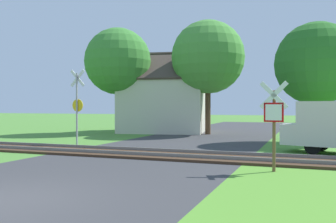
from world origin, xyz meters
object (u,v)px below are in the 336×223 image
Objects in this scene: crossing_sign_far at (77,103)px; tree_center at (208,57)px; stop_sign_near at (274,119)px; tree_right at (317,64)px; house at (164,104)px; tree_left at (118,61)px.

tree_center reaches higher than crossing_sign_far.
stop_sign_near is 15.97m from tree_center.
tree_center is at bearing 151.38° from tree_right.
house is 1.12× the size of tree_right.
tree_center is 1.23× the size of tree_right.
tree_center reaches higher than house.
crossing_sign_far is at bearing -151.11° from tree_right.
stop_sign_near is 0.42× the size of tree_right.
tree_center is at bearing 72.05° from crossing_sign_far.
stop_sign_near is 10.79m from crossing_sign_far.
tree_left is at bearing 109.74° from crossing_sign_far.
house reaches higher than stop_sign_near.
stop_sign_near is at bearing -97.76° from tree_right.
crossing_sign_far is at bearing -16.07° from stop_sign_near.
stop_sign_near is 10.87m from tree_right.
crossing_sign_far is at bearing -112.19° from tree_center.
tree_center is 8.29m from tree_right.
tree_left is (-2.49, 8.99, 3.21)m from crossing_sign_far.
tree_center reaches higher than stop_sign_near.
house is at bearing 162.05° from tree_center.
tree_right reaches higher than crossing_sign_far.
tree_center is (-5.79, 14.35, 3.93)m from stop_sign_near.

